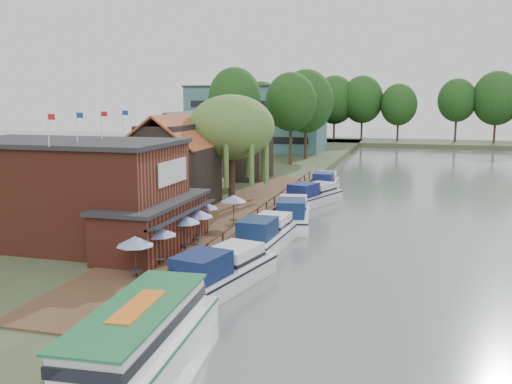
% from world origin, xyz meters
% --- Properties ---
extents(ground, '(260.00, 260.00, 0.00)m').
position_xyz_m(ground, '(0.00, 0.00, 0.00)').
color(ground, '#566461').
rests_on(ground, ground).
extents(land_bank, '(50.00, 140.00, 1.00)m').
position_xyz_m(land_bank, '(-30.00, 35.00, 0.50)').
color(land_bank, '#384728').
rests_on(land_bank, ground).
extents(quay_deck, '(6.00, 50.00, 0.10)m').
position_xyz_m(quay_deck, '(-8.00, 10.00, 1.05)').
color(quay_deck, '#47301E').
rests_on(quay_deck, land_bank).
extents(quay_rail, '(0.20, 49.00, 1.00)m').
position_xyz_m(quay_rail, '(-5.30, 10.50, 1.50)').
color(quay_rail, black).
rests_on(quay_rail, land_bank).
extents(pub, '(20.00, 11.00, 7.30)m').
position_xyz_m(pub, '(-14.00, -1.00, 4.65)').
color(pub, maroon).
rests_on(pub, land_bank).
extents(hotel_block, '(25.40, 12.40, 12.30)m').
position_xyz_m(hotel_block, '(-22.00, 70.00, 7.15)').
color(hotel_block, '#38666B').
rests_on(hotel_block, land_bank).
extents(cottage_a, '(8.60, 7.60, 8.50)m').
position_xyz_m(cottage_a, '(-15.00, 14.00, 5.25)').
color(cottage_a, black).
rests_on(cottage_a, land_bank).
extents(cottage_b, '(9.60, 8.60, 8.50)m').
position_xyz_m(cottage_b, '(-18.00, 24.00, 5.25)').
color(cottage_b, beige).
rests_on(cottage_b, land_bank).
extents(cottage_c, '(7.60, 7.60, 8.50)m').
position_xyz_m(cottage_c, '(-14.00, 33.00, 5.25)').
color(cottage_c, black).
rests_on(cottage_c, land_bank).
extents(willow, '(8.60, 8.60, 10.43)m').
position_xyz_m(willow, '(-10.50, 19.00, 6.21)').
color(willow, '#476B2D').
rests_on(willow, land_bank).
extents(umbrella_0, '(2.14, 2.14, 2.38)m').
position_xyz_m(umbrella_0, '(-7.74, -7.00, 2.29)').
color(umbrella_0, navy).
rests_on(umbrella_0, quay_deck).
extents(umbrella_1, '(2.17, 2.17, 2.38)m').
position_xyz_m(umbrella_1, '(-7.49, -4.45, 2.29)').
color(umbrella_1, navy).
rests_on(umbrella_1, quay_deck).
extents(umbrella_2, '(2.10, 2.10, 2.38)m').
position_xyz_m(umbrella_2, '(-7.33, -0.84, 2.29)').
color(umbrella_2, '#1B4B99').
rests_on(umbrella_2, quay_deck).
extents(umbrella_3, '(2.20, 2.20, 2.38)m').
position_xyz_m(umbrella_3, '(-7.21, 1.19, 2.29)').
color(umbrella_3, '#211C9A').
rests_on(umbrella_3, quay_deck).
extents(umbrella_4, '(2.01, 2.01, 2.38)m').
position_xyz_m(umbrella_4, '(-7.78, 4.10, 2.29)').
color(umbrella_4, navy).
rests_on(umbrella_4, quay_deck).
extents(umbrella_5, '(2.14, 2.14, 2.38)m').
position_xyz_m(umbrella_5, '(-6.58, 7.41, 2.29)').
color(umbrella_5, navy).
rests_on(umbrella_5, quay_deck).
extents(cruiser_0, '(5.57, 10.92, 2.55)m').
position_xyz_m(cruiser_0, '(-3.59, -4.44, 1.28)').
color(cruiser_0, white).
rests_on(cruiser_0, ground).
extents(cruiser_1, '(3.86, 10.37, 2.49)m').
position_xyz_m(cruiser_1, '(-3.41, 5.51, 1.24)').
color(cruiser_1, white).
rests_on(cruiser_1, ground).
extents(cruiser_2, '(5.07, 10.90, 2.57)m').
position_xyz_m(cruiser_2, '(-3.05, 13.37, 1.28)').
color(cruiser_2, white).
rests_on(cruiser_2, ground).
extents(cruiser_3, '(6.39, 10.47, 2.42)m').
position_xyz_m(cruiser_3, '(-3.03, 23.53, 1.21)').
color(cruiser_3, silver).
rests_on(cruiser_3, ground).
extents(cruiser_4, '(3.69, 10.13, 2.42)m').
position_xyz_m(cruiser_4, '(-3.12, 32.55, 1.21)').
color(cruiser_4, silver).
rests_on(cruiser_4, ground).
extents(tour_boat, '(4.52, 13.26, 2.85)m').
position_xyz_m(tour_boat, '(-3.39, -15.77, 1.42)').
color(tour_boat, silver).
rests_on(tour_boat, ground).
extents(swan, '(0.44, 0.44, 0.44)m').
position_xyz_m(swan, '(-4.50, -12.37, 0.22)').
color(swan, white).
rests_on(swan, ground).
extents(bank_tree_0, '(7.32, 7.32, 14.26)m').
position_xyz_m(bank_tree_0, '(-17.28, 41.40, 8.13)').
color(bank_tree_0, '#143811').
rests_on(bank_tree_0, land_bank).
extents(bank_tree_1, '(7.64, 7.64, 13.84)m').
position_xyz_m(bank_tree_1, '(-10.97, 49.24, 7.92)').
color(bank_tree_1, '#143811').
rests_on(bank_tree_1, land_bank).
extents(bank_tree_2, '(8.96, 8.96, 14.64)m').
position_xyz_m(bank_tree_2, '(-10.26, 57.69, 8.32)').
color(bank_tree_2, '#143811').
rests_on(bank_tree_2, land_bank).
extents(bank_tree_3, '(6.24, 6.24, 10.75)m').
position_xyz_m(bank_tree_3, '(-16.50, 79.20, 6.37)').
color(bank_tree_3, '#143811').
rests_on(bank_tree_3, land_bank).
extents(bank_tree_4, '(6.61, 6.61, 11.36)m').
position_xyz_m(bank_tree_4, '(-18.85, 87.58, 6.68)').
color(bank_tree_4, '#143811').
rests_on(bank_tree_4, land_bank).
extents(bank_tree_5, '(7.76, 7.76, 12.35)m').
position_xyz_m(bank_tree_5, '(-18.32, 92.77, 7.17)').
color(bank_tree_5, '#143811').
rests_on(bank_tree_5, land_bank).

